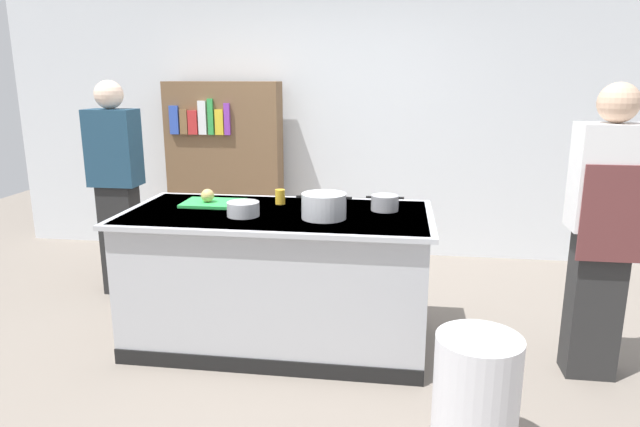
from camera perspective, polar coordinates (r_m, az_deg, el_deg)
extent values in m
plane|color=slate|center=(3.92, -4.14, -12.75)|extent=(10.00, 10.00, 0.00)
cube|color=silver|center=(5.58, 0.20, 11.27)|extent=(6.40, 0.12, 3.00)
cube|color=#B7BABF|center=(3.74, -4.26, -6.57)|extent=(1.90, 0.90, 0.90)
cube|color=#B7BABF|center=(3.61, -4.38, -0.08)|extent=(1.98, 0.98, 0.03)
cube|color=black|center=(3.50, -5.77, -15.29)|extent=(1.90, 0.01, 0.10)
cube|color=green|center=(3.87, -10.82, 1.04)|extent=(0.40, 0.28, 0.02)
sphere|color=tan|center=(3.85, -11.37, 1.80)|extent=(0.09, 0.09, 0.09)
cylinder|color=#B7BABF|center=(3.42, 0.40, 0.78)|extent=(0.28, 0.28, 0.15)
cube|color=black|center=(3.43, -2.13, 1.74)|extent=(0.04, 0.02, 0.01)
cube|color=black|center=(3.39, 2.96, 1.59)|extent=(0.04, 0.02, 0.01)
cylinder|color=#99999E|center=(3.65, 6.61, 1.09)|extent=(0.18, 0.18, 0.10)
cube|color=black|center=(3.65, 4.99, 1.68)|extent=(0.04, 0.02, 0.01)
cube|color=black|center=(3.65, 8.27, 1.57)|extent=(0.04, 0.02, 0.01)
cylinder|color=#B7BABF|center=(3.52, -7.82, 0.46)|extent=(0.20, 0.20, 0.09)
cylinder|color=yellow|center=(3.82, -4.08, 1.71)|extent=(0.07, 0.07, 0.10)
cylinder|color=silver|center=(2.82, 15.55, -17.59)|extent=(0.40, 0.40, 0.61)
cube|color=#2A2A2A|center=(3.70, 26.08, -8.21)|extent=(0.28, 0.20, 0.90)
cube|color=white|center=(3.51, 27.37, 3.26)|extent=(0.38, 0.24, 0.60)
sphere|color=#D3AA8C|center=(3.47, 28.13, 9.92)|extent=(0.22, 0.22, 0.22)
cube|color=brown|center=(3.43, 27.70, -0.08)|extent=(0.34, 0.02, 0.54)
cube|color=black|center=(4.87, -19.55, -2.47)|extent=(0.28, 0.20, 0.90)
cube|color=navy|center=(4.72, -20.28, 6.30)|extent=(0.38, 0.24, 0.60)
sphere|color=beige|center=(4.69, -20.71, 11.26)|extent=(0.22, 0.22, 0.22)
cube|color=brown|center=(5.55, -9.60, 4.32)|extent=(1.10, 0.28, 1.70)
cube|color=#3351B7|center=(5.49, -14.63, 9.20)|extent=(0.08, 0.03, 0.26)
cube|color=brown|center=(5.46, -13.70, 9.07)|extent=(0.07, 0.03, 0.23)
cube|color=red|center=(5.43, -12.84, 9.02)|extent=(0.09, 0.03, 0.22)
cube|color=white|center=(5.39, -11.90, 9.51)|extent=(0.08, 0.03, 0.31)
cube|color=green|center=(5.36, -11.08, 9.64)|extent=(0.05, 0.03, 0.33)
cube|color=yellow|center=(5.34, -10.21, 9.13)|extent=(0.08, 0.03, 0.23)
cube|color=purple|center=(5.32, -9.44, 9.46)|extent=(0.05, 0.03, 0.29)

